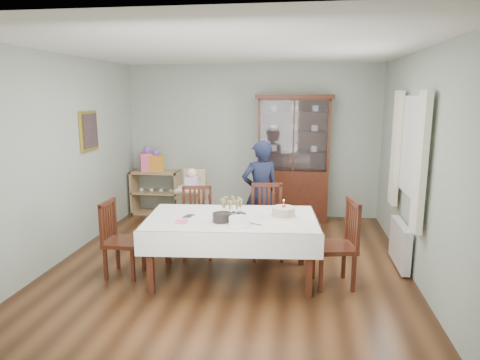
% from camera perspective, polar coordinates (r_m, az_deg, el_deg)
% --- Properties ---
extents(floor, '(5.00, 5.00, 0.00)m').
position_cam_1_polar(floor, '(5.63, -1.39, -11.40)').
color(floor, '#593319').
rests_on(floor, ground).
extents(room_shell, '(5.00, 5.00, 5.00)m').
position_cam_1_polar(room_shell, '(5.74, -0.60, 6.62)').
color(room_shell, '#9EAA99').
rests_on(room_shell, floor).
extents(dining_table, '(2.09, 1.32, 0.76)m').
position_cam_1_polar(dining_table, '(5.16, -1.11, -8.98)').
color(dining_table, '#452111').
rests_on(dining_table, floor).
extents(china_cabinet, '(1.30, 0.48, 2.18)m').
position_cam_1_polar(china_cabinet, '(7.46, 7.11, 3.14)').
color(china_cabinet, '#452111').
rests_on(china_cabinet, floor).
extents(sideboard, '(0.90, 0.38, 0.80)m').
position_cam_1_polar(sideboard, '(8.05, -11.12, -1.62)').
color(sideboard, tan).
rests_on(sideboard, floor).
extents(picture_frame, '(0.04, 0.48, 0.58)m').
position_cam_1_polar(picture_frame, '(6.69, -19.50, 6.19)').
color(picture_frame, gold).
rests_on(picture_frame, room_shell).
extents(window, '(0.04, 1.02, 1.22)m').
position_cam_1_polar(window, '(5.63, 22.04, 4.12)').
color(window, white).
rests_on(window, room_shell).
extents(curtain_left, '(0.07, 0.30, 1.55)m').
position_cam_1_polar(curtain_left, '(5.03, 22.96, 2.13)').
color(curtain_left, silver).
rests_on(curtain_left, room_shell).
extents(curtain_right, '(0.07, 0.30, 1.55)m').
position_cam_1_polar(curtain_right, '(6.23, 20.09, 3.95)').
color(curtain_right, silver).
rests_on(curtain_right, room_shell).
extents(radiator, '(0.10, 0.80, 0.55)m').
position_cam_1_polar(radiator, '(5.89, 20.56, -8.00)').
color(radiator, white).
rests_on(radiator, floor).
extents(chair_far_left, '(0.50, 0.50, 0.94)m').
position_cam_1_polar(chair_far_left, '(5.92, -5.72, -7.41)').
color(chair_far_left, '#452111').
rests_on(chair_far_left, floor).
extents(chair_far_right, '(0.50, 0.50, 0.99)m').
position_cam_1_polar(chair_far_right, '(5.85, 3.63, -7.48)').
color(chair_far_right, '#452111').
rests_on(chair_far_right, floor).
extents(chair_end_left, '(0.42, 0.42, 0.93)m').
position_cam_1_polar(chair_end_left, '(5.46, -15.30, -9.46)').
color(chair_end_left, '#452111').
rests_on(chair_end_left, floor).
extents(chair_end_right, '(0.53, 0.53, 1.01)m').
position_cam_1_polar(chair_end_right, '(5.13, 12.52, -10.42)').
color(chair_end_right, '#452111').
rests_on(chair_end_right, floor).
extents(woman, '(0.66, 0.57, 1.54)m').
position_cam_1_polar(woman, '(6.24, 2.72, -1.70)').
color(woman, black).
rests_on(woman, floor).
extents(high_chair, '(0.53, 0.53, 1.08)m').
position_cam_1_polar(high_chair, '(6.65, -6.31, -4.05)').
color(high_chair, black).
rests_on(high_chair, floor).
extents(champagne_tray, '(0.35, 0.35, 0.21)m').
position_cam_1_polar(champagne_tray, '(5.08, -1.14, -4.08)').
color(champagne_tray, silver).
rests_on(champagne_tray, dining_table).
extents(birthday_cake, '(0.31, 0.31, 0.21)m').
position_cam_1_polar(birthday_cake, '(5.08, 5.83, -4.27)').
color(birthday_cake, white).
rests_on(birthday_cake, dining_table).
extents(plate_stack_dark, '(0.26, 0.26, 0.10)m').
position_cam_1_polar(plate_stack_dark, '(4.87, -2.46, -4.99)').
color(plate_stack_dark, black).
rests_on(plate_stack_dark, dining_table).
extents(plate_stack_white, '(0.28, 0.28, 0.10)m').
position_cam_1_polar(plate_stack_white, '(4.71, -0.13, -5.53)').
color(plate_stack_white, white).
rests_on(plate_stack_white, dining_table).
extents(napkin_stack, '(0.13, 0.13, 0.02)m').
position_cam_1_polar(napkin_stack, '(4.88, -7.81, -5.54)').
color(napkin_stack, '#FE5D90').
rests_on(napkin_stack, dining_table).
extents(cutlery, '(0.16, 0.19, 0.01)m').
position_cam_1_polar(cutlery, '(5.11, -7.26, -4.77)').
color(cutlery, silver).
rests_on(cutlery, dining_table).
extents(cake_knife, '(0.23, 0.14, 0.01)m').
position_cam_1_polar(cake_knife, '(4.79, 1.72, -5.81)').
color(cake_knife, silver).
rests_on(cake_knife, dining_table).
extents(gift_bag_pink, '(0.28, 0.23, 0.45)m').
position_cam_1_polar(gift_bag_pink, '(7.96, -12.25, 2.59)').
color(gift_bag_pink, '#FE5D90').
rests_on(gift_bag_pink, sideboard).
extents(gift_bag_orange, '(0.24, 0.18, 0.41)m').
position_cam_1_polar(gift_bag_orange, '(7.91, -11.11, 2.46)').
color(gift_bag_orange, orange).
rests_on(gift_bag_orange, sideboard).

